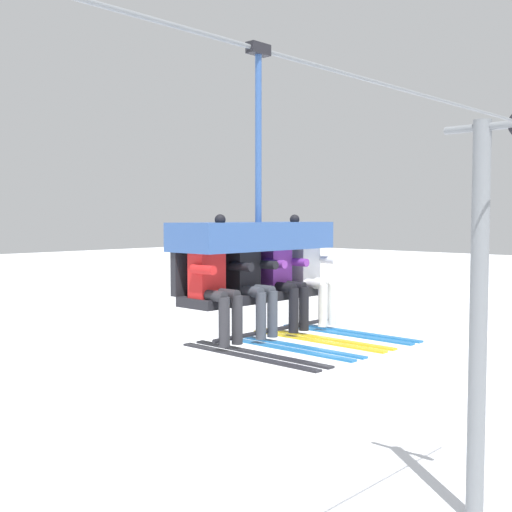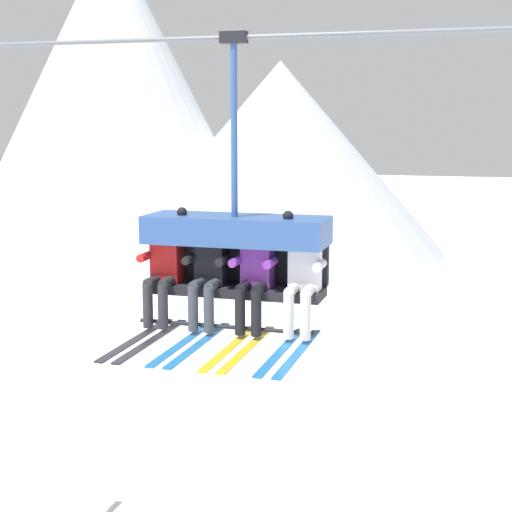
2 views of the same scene
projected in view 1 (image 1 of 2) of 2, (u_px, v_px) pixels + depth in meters
The scene contains 7 objects.
lift_tower_far at pixel (479, 313), 13.05m from camera, with size 0.36×1.88×8.39m.
lift_cable at pixel (288, 57), 7.21m from camera, with size 15.95×0.05×0.05m.
chairlift_chair at pixel (253, 247), 7.04m from camera, with size 1.98×0.74×3.07m.
skier_red at pixel (215, 280), 6.35m from camera, with size 0.48×1.70×1.34m.
skier_black at pixel (252, 278), 6.72m from camera, with size 0.46×1.70×1.23m.
skier_purple at pixel (284, 275), 7.10m from camera, with size 0.46×1.70×1.23m.
skier_white at pixel (312, 270), 7.48m from camera, with size 0.48×1.70×1.34m.
Camera 1 is at (-5.46, -5.56, 6.32)m, focal length 45.00 mm.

